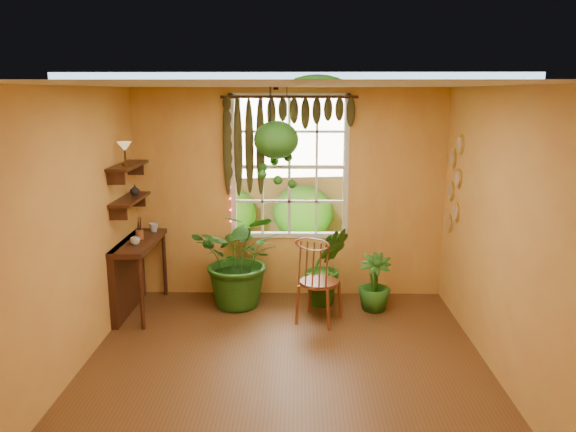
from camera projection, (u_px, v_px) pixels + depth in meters
name	position (u px, v px, depth m)	size (l,w,h in m)	color
floor	(285.00, 376.00, 5.34)	(4.50, 4.50, 0.00)	brown
ceiling	(285.00, 85.00, 4.75)	(4.50, 4.50, 0.00)	silver
wall_back	(289.00, 194.00, 7.24)	(4.00, 4.00, 0.00)	gold
wall_left	(64.00, 238.00, 5.08)	(4.50, 4.50, 0.00)	gold
wall_right	(509.00, 240.00, 5.00)	(4.50, 4.50, 0.00)	gold
window	(289.00, 167.00, 7.19)	(1.52, 0.10, 1.86)	white
valance_vine	(282.00, 122.00, 6.95)	(1.70, 0.12, 1.10)	#3E1C10
string_lights	(229.00, 164.00, 7.11)	(0.03, 0.03, 1.54)	#FF2633
wall_plates	(454.00, 185.00, 6.71)	(0.04, 0.32, 1.10)	beige
counter_ledge	(131.00, 268.00, 6.82)	(0.40, 1.20, 0.90)	#3E1C10
shelf_lower	(130.00, 199.00, 6.63)	(0.25, 0.90, 0.04)	#3E1C10
shelf_upper	(128.00, 166.00, 6.54)	(0.25, 0.90, 0.04)	#3E1C10
backyard	(305.00, 158.00, 11.76)	(14.00, 10.00, 12.00)	#235C1A
windsor_chair	(318.00, 293.00, 6.52)	(0.60, 0.61, 1.21)	brown
potted_plant_left	(241.00, 258.00, 6.96)	(1.12, 0.97, 1.25)	#144512
potted_plant_mid	(326.00, 266.00, 7.03)	(0.55, 0.45, 1.01)	#144512
potted_plant_right	(374.00, 283.00, 6.88)	(0.40, 0.40, 0.71)	#144512
hanging_basket	(276.00, 146.00, 6.80)	(0.54, 0.54, 1.23)	black
cup_a	(135.00, 241.00, 6.52)	(0.11, 0.11, 0.09)	silver
cup_b	(154.00, 228.00, 7.13)	(0.12, 0.12, 0.11)	beige
brush_jar	(139.00, 228.00, 6.76)	(0.09, 0.09, 0.35)	#96522B
shelf_vase	(135.00, 190.00, 6.80)	(0.12, 0.12, 0.12)	#B2AD99
tiffany_lamp	(125.00, 148.00, 6.37)	(0.16, 0.16, 0.27)	brown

